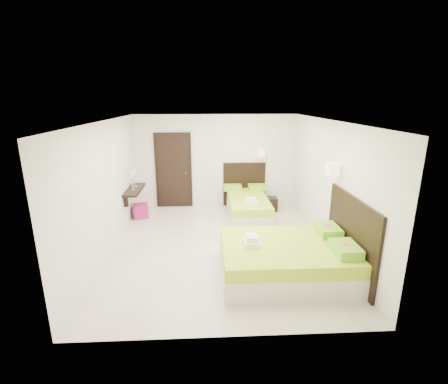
{
  "coord_description": "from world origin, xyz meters",
  "views": [
    {
      "loc": [
        -0.24,
        -6.3,
        3.01
      ],
      "look_at": [
        0.1,
        0.3,
        1.1
      ],
      "focal_mm": 26.0,
      "sensor_mm": 36.0,
      "label": 1
    }
  ],
  "objects_px": {
    "bed_single": "(248,204)",
    "ottoman": "(141,211)",
    "bed_double": "(291,257)",
    "nightstand": "(269,204)"
  },
  "relations": [
    {
      "from": "bed_double",
      "to": "nightstand",
      "type": "height_order",
      "value": "bed_double"
    },
    {
      "from": "nightstand",
      "to": "ottoman",
      "type": "xyz_separation_m",
      "value": [
        -3.48,
        -0.41,
        -0.0
      ]
    },
    {
      "from": "bed_single",
      "to": "ottoman",
      "type": "height_order",
      "value": "bed_single"
    },
    {
      "from": "bed_single",
      "to": "nightstand",
      "type": "height_order",
      "value": "bed_single"
    },
    {
      "from": "bed_double",
      "to": "nightstand",
      "type": "distance_m",
      "value": 3.48
    },
    {
      "from": "bed_double",
      "to": "bed_single",
      "type": "bearing_deg",
      "value": 97.2
    },
    {
      "from": "ottoman",
      "to": "bed_single",
      "type": "bearing_deg",
      "value": 0.35
    },
    {
      "from": "bed_single",
      "to": "nightstand",
      "type": "bearing_deg",
      "value": 30.6
    },
    {
      "from": "bed_single",
      "to": "bed_double",
      "type": "bearing_deg",
      "value": -82.8
    },
    {
      "from": "bed_single",
      "to": "ottoman",
      "type": "relative_size",
      "value": 5.6
    }
  ]
}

